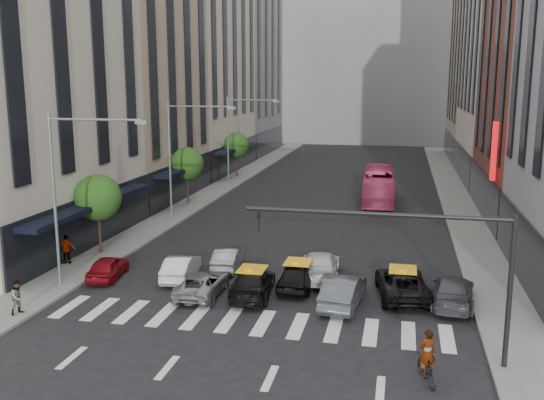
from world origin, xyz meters
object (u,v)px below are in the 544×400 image
Objects in this scene: streetlamp_near at (70,177)px; pedestrian_near at (18,297)px; streetlamp_far at (237,129)px; car_white_front at (181,267)px; taxi_center at (298,275)px; streetlamp_mid at (181,145)px; bus at (379,186)px; motorcycle at (426,369)px; car_red at (108,267)px; pedestrian_far at (67,249)px; taxi_left at (252,283)px.

streetlamp_near is 6.46m from pedestrian_near.
car_white_front is (4.84, -29.40, -5.24)m from streetlamp_far.
streetlamp_mid is at bearing -48.15° from taxi_center.
bus is (3.16, 24.19, 0.82)m from taxi_center.
motorcycle is at bearing 126.81° from taxi_center.
bus is at bearing 35.93° from streetlamp_mid.
bus is 34.21m from pedestrian_near.
pedestrian_far is at bearing -32.22° from car_red.
taxi_center is (6.56, -0.23, 0.06)m from car_white_front.
taxi_left reaches higher than car_white_front.
car_white_front is 4.83m from taxi_left.
taxi_left reaches higher than motorcycle.
car_white_front reaches higher than motorcycle.
car_red is 2.13× the size of pedestrian_far.
streetlamp_far is at bearing -67.01° from taxi_center.
taxi_center is 2.30× the size of motorcycle.
motorcycle is (8.30, -7.37, -0.22)m from taxi_left.
streetlamp_mid is 5.18× the size of pedestrian_far.
taxi_center is (11.41, 2.37, -5.18)m from streetlamp_near.
motorcycle is at bearing 145.81° from car_red.
streetlamp_near is at bearing 17.01° from pedestrian_near.
streetlamp_far is 1.87× the size of taxi_left.
taxi_center is 10.89m from motorcycle.
streetlamp_mid reaches higher than pedestrian_far.
motorcycle is at bearing 93.28° from bus.
streetlamp_mid is at bearing 90.00° from streetlamp_near.
pedestrian_far is (-11.88, 2.64, 0.32)m from taxi_left.
pedestrian_far reaches higher than motorcycle.
car_white_front is 0.95× the size of taxi_center.
taxi_center is at bearing 80.56° from bus.
pedestrian_far is at bearing -101.51° from streetlamp_mid.
streetlamp_mid is 2.43× the size of car_red.
streetlamp_far is 2.43× the size of car_red.
streetlamp_mid and streetlamp_far have the same top height.
streetlamp_near is at bearing -90.00° from streetlamp_far.
bus is at bearing -95.51° from taxi_center.
streetlamp_far is at bearing 23.67° from pedestrian_near.
car_red is (0.84, -30.12, -5.27)m from streetlamp_far.
taxi_left is 26.29m from bus.
pedestrian_near is at bearing -91.55° from streetlamp_mid.
car_white_front is at bearing -27.32° from taxi_left.
car_red is at bearing -86.58° from streetlamp_mid.
taxi_center is at bearing 175.16° from car_red.
pedestrian_near is (-0.54, -4.13, -4.94)m from streetlamp_near.
streetlamp_mid reaches higher than car_white_front.
car_red is at bearing 58.92° from bus.
streetlamp_far is 5.54× the size of pedestrian_near.
bus is (5.24, 25.75, 0.84)m from taxi_left.
car_red reaches higher than motorcycle.
bus reaches higher than pedestrian_far.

